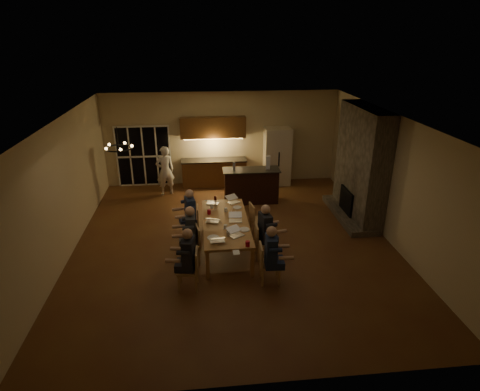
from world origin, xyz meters
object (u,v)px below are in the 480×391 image
(plate_near, at_px, (244,230))
(laptop_e, at_px, (213,200))
(person_right_mid, at_px, (265,232))
(plate_left, at_px, (213,238))
(laptop_c, at_px, (213,217))
(can_cola, at_px, (215,198))
(laptop_d, at_px, (235,217))
(dining_table, at_px, (226,235))
(redcup_near, at_px, (248,244))
(laptop_a, at_px, (217,237))
(mug_mid, at_px, (226,210))
(refrigerator, at_px, (277,156))
(chair_left_far, at_px, (190,223))
(chandelier, at_px, (119,148))
(standing_person, at_px, (165,171))
(mug_back, at_px, (212,206))
(chair_left_near, at_px, (188,269))
(chair_right_near, at_px, (270,263))
(bar_island, at_px, (251,186))
(redcup_mid, at_px, (209,212))
(plate_far, at_px, (237,207))
(bar_bottle, at_px, (234,166))
(can_silver, at_px, (228,234))
(chair_right_mid, at_px, (265,242))
(bar_blender, at_px, (268,162))
(chair_right_far, at_px, (259,219))
(laptop_f, at_px, (234,199))
(person_right_near, at_px, (271,256))
(person_left_far, at_px, (191,215))
(person_left_near, at_px, (189,259))
(chair_left_mid, at_px, (189,245))

(plate_near, bearing_deg, laptop_e, 112.37)
(person_right_mid, relative_size, plate_left, 4.97)
(laptop_c, relative_size, can_cola, 2.67)
(laptop_c, height_order, laptop_d, same)
(dining_table, distance_m, redcup_near, 1.40)
(laptop_a, xyz_separation_m, mug_mid, (0.31, 1.53, -0.06))
(refrigerator, distance_m, laptop_d, 4.83)
(chair_left_far, bearing_deg, chandelier, -55.62)
(standing_person, height_order, can_cola, standing_person)
(mug_back, distance_m, can_cola, 0.51)
(chair_left_near, xyz_separation_m, mug_mid, (0.96, 2.13, 0.36))
(chandelier, xyz_separation_m, can_cola, (2.09, 1.64, -1.94))
(chair_right_near, height_order, plate_near, chair_right_near)
(refrigerator, relative_size, bar_island, 1.13)
(redcup_mid, bearing_deg, dining_table, -49.78)
(plate_far, height_order, bar_bottle, bar_bottle)
(can_silver, distance_m, plate_near, 0.49)
(chair_right_mid, height_order, person_right_mid, person_right_mid)
(dining_table, xyz_separation_m, bar_blender, (1.53, 2.89, 0.91))
(laptop_c, height_order, redcup_near, laptop_c)
(chair_right_far, xyz_separation_m, laptop_e, (-1.20, 0.49, 0.42))
(mug_back, bearing_deg, laptop_f, 25.95)
(person_right_near, height_order, plate_near, person_right_near)
(person_left_far, bearing_deg, redcup_near, 21.76)
(chandelier, height_order, plate_far, chandelier)
(laptop_f, bearing_deg, chair_right_far, -66.40)
(chair_left_near, bearing_deg, mug_back, 169.23)
(mug_mid, bearing_deg, can_cola, 106.95)
(standing_person, height_order, redcup_near, standing_person)
(person_left_near, bearing_deg, chair_right_far, 149.81)
(laptop_e, distance_m, can_cola, 0.23)
(chair_right_near, xyz_separation_m, person_right_near, (-0.01, -0.11, 0.24))
(person_right_near, relative_size, laptop_e, 4.31)
(plate_left, relative_size, plate_far, 1.20)
(refrigerator, xyz_separation_m, plate_left, (-2.46, -5.25, -0.24))
(chair_left_near, bearing_deg, chair_right_far, 143.69)
(person_right_mid, xyz_separation_m, can_silver, (-0.89, -0.23, 0.12))
(chair_right_mid, distance_m, bar_bottle, 3.60)
(bar_island, bearing_deg, laptop_f, -111.21)
(chair_right_near, height_order, chair_right_far, same)
(person_right_mid, height_order, redcup_mid, person_right_mid)
(chair_left_mid, bearing_deg, mug_back, 145.45)
(laptop_c, height_order, plate_far, laptop_c)
(person_left_near, bearing_deg, chair_right_near, 100.29)
(laptop_e, bearing_deg, plate_left, 106.30)
(person_right_near, bearing_deg, bar_bottle, 7.09)
(can_cola, bearing_deg, person_right_mid, -60.18)
(laptop_c, distance_m, mug_mid, 0.65)
(redcup_near, bearing_deg, laptop_e, 105.22)
(person_left_far, height_order, redcup_near, person_left_far)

